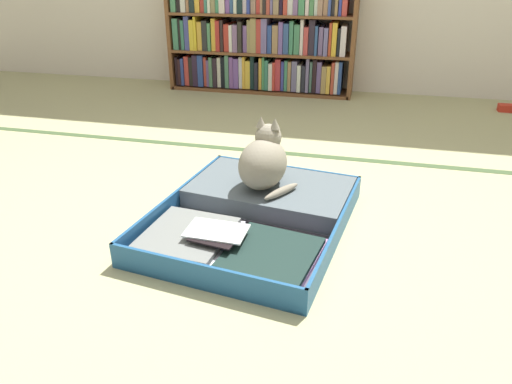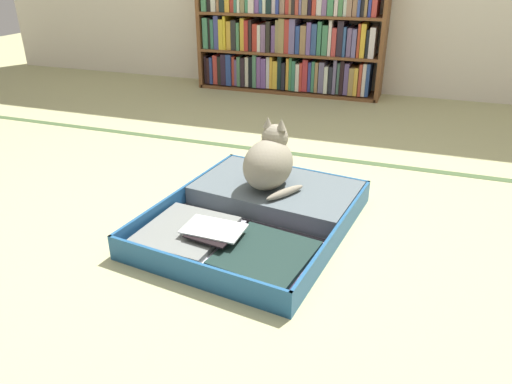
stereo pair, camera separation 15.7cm
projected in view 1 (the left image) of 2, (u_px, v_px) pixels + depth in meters
name	position (u px, v px, depth m)	size (l,w,h in m)	color
ground_plane	(234.00, 237.00, 1.84)	(10.00, 10.00, 0.00)	tan
tatami_border	(280.00, 153.00, 2.64)	(4.80, 0.05, 0.00)	#3D532F
bookshelf	(259.00, 35.00, 3.70)	(1.46, 0.27, 0.89)	brown
open_suitcase	(257.00, 211.00, 1.95)	(0.81, 0.96, 0.10)	#1F5183
black_cat	(264.00, 162.00, 1.99)	(0.27, 0.30, 0.29)	gray
small_red_pouch	(506.00, 108.00, 3.35)	(0.10, 0.07, 0.05)	red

